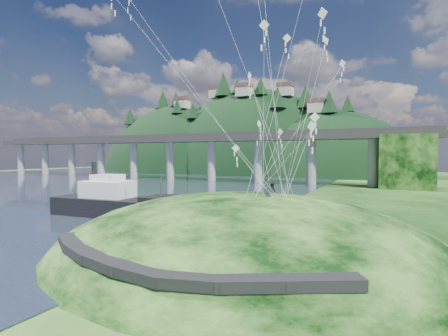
% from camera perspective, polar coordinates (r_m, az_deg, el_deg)
% --- Properties ---
extents(ground, '(320.00, 320.00, 0.00)m').
position_cam_1_polar(ground, '(33.52, -10.99, -12.30)').
color(ground, black).
rests_on(ground, ground).
extents(water, '(240.00, 240.00, 0.00)m').
position_cam_1_polar(water, '(107.65, -32.34, -2.51)').
color(water, '#2F3B56').
rests_on(water, ground).
extents(grass_hill, '(36.00, 32.00, 13.00)m').
position_cam_1_polar(grass_hill, '(31.73, 3.41, -15.94)').
color(grass_hill, black).
rests_on(grass_hill, ground).
extents(footpath, '(22.29, 5.84, 0.83)m').
position_cam_1_polar(footpath, '(21.14, -10.92, -15.23)').
color(footpath, black).
rests_on(footpath, ground).
extents(bridge, '(160.00, 11.00, 15.00)m').
position_cam_1_polar(bridge, '(106.38, 0.56, 3.03)').
color(bridge, '#2D2B2B').
rests_on(bridge, ground).
extents(far_ridge, '(153.00, 70.00, 94.50)m').
position_cam_1_polar(far_ridge, '(161.69, 3.11, -3.29)').
color(far_ridge, black).
rests_on(far_ridge, ground).
extents(work_barge, '(21.22, 7.09, 7.31)m').
position_cam_1_polar(work_barge, '(49.10, -16.22, -5.49)').
color(work_barge, black).
rests_on(work_barge, ground).
extents(wooden_dock, '(15.94, 8.09, 1.15)m').
position_cam_1_polar(wooden_dock, '(38.88, -8.88, -9.47)').
color(wooden_dock, '#392C17').
rests_on(wooden_dock, ground).
extents(kite_flyers, '(1.63, 4.14, 1.95)m').
position_cam_1_polar(kite_flyers, '(31.58, 7.73, -2.44)').
color(kite_flyers, '#252632').
rests_on(kite_flyers, ground).
extents(kite_swarm, '(16.24, 16.43, 19.74)m').
position_cam_1_polar(kite_swarm, '(30.99, 6.81, 19.37)').
color(kite_swarm, white).
rests_on(kite_swarm, ground).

